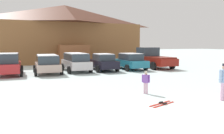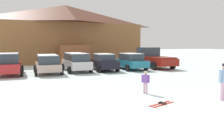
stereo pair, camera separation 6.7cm
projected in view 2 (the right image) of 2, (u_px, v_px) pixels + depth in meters
ski_lodge at (66, 33)px, 31.40m from camera, size 20.13×11.45×8.02m
parked_red_sedan at (9, 64)px, 17.71m from camera, size 2.20×4.27×1.80m
parked_beige_suv at (48, 63)px, 18.61m from camera, size 2.32×4.24×1.63m
parked_silver_wagon at (76, 61)px, 20.14m from camera, size 2.18×4.58×1.71m
parked_black_sedan at (103, 62)px, 20.83m from camera, size 2.21×4.44×1.62m
parked_teal_hatchback at (130, 61)px, 21.66m from camera, size 2.26×4.43×1.62m
pickup_truck at (152, 58)px, 23.44m from camera, size 2.59×5.78×2.15m
skier_child_in_purple_jacket at (146, 81)px, 11.09m from camera, size 0.31×0.35×1.16m
skier_adult_in_blue_parka at (224, 80)px, 9.76m from camera, size 0.61×0.30×1.67m
pair_of_skis at (162, 104)px, 9.21m from camera, size 1.39×0.68×0.08m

